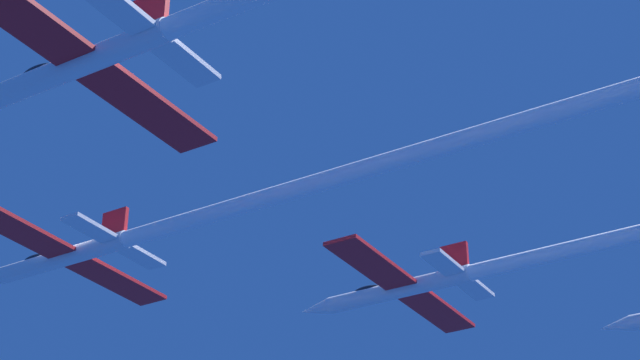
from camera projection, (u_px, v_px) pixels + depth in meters
The scene contains 2 objects.
jet_lead at pixel (273, 196), 72.25m from camera, with size 19.55×63.73×3.24m.
jet_right_wing at pixel (616, 238), 76.18m from camera, with size 19.55×60.49×3.24m.
Camera 1 is at (-51.87, -53.35, -33.55)m, focal length 62.32 mm.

